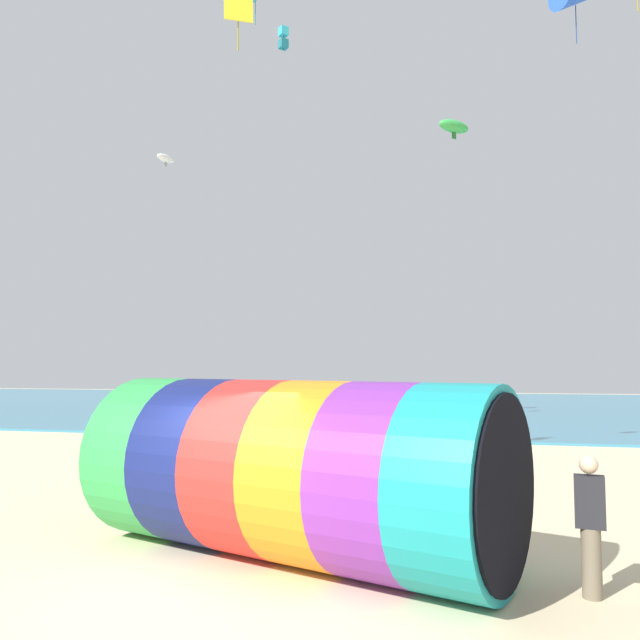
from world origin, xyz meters
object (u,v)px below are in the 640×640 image
giant_inflatable_tube (292,469)px  kite_green_parafoil (454,126)px  kite_yellow_diamond (238,4)px  kite_white_parafoil (166,159)px  kite_handler (590,524)px  kite_cyan_box (283,38)px  bystander_mid_beach (359,442)px

giant_inflatable_tube → kite_green_parafoil: 13.03m
giant_inflatable_tube → kite_yellow_diamond: size_ratio=4.05×
giant_inflatable_tube → kite_white_parafoil: bearing=125.8°
kite_green_parafoil → giant_inflatable_tube: bearing=-104.3°
kite_handler → kite_cyan_box: kite_cyan_box is taller
kite_yellow_diamond → bystander_mid_beach: (2.58, 2.15, -10.74)m
kite_cyan_box → giant_inflatable_tube: bearing=-73.2°
kite_white_parafoil → kite_green_parafoil: 9.68m
kite_handler → kite_green_parafoil: size_ratio=1.52×
kite_white_parafoil → kite_green_parafoil: (9.66, -0.62, 0.06)m
kite_green_parafoil → kite_yellow_diamond: 7.18m
bystander_mid_beach → kite_handler: bearing=-61.0°
kite_cyan_box → kite_handler: bearing=-61.3°
giant_inflatable_tube → bystander_mid_beach: (-0.07, 6.75, -0.41)m
kite_handler → bystander_mid_beach: bearing=119.0°
giant_inflatable_tube → kite_green_parafoil: (2.41, 9.42, 8.67)m
giant_inflatable_tube → bystander_mid_beach: giant_inflatable_tube is taller
kite_cyan_box → kite_yellow_diamond: 11.56m
kite_yellow_diamond → bystander_mid_beach: size_ratio=0.96×
kite_green_parafoil → kite_yellow_diamond: size_ratio=0.67×
kite_cyan_box → kite_white_parafoil: 8.63m
kite_white_parafoil → giant_inflatable_tube: bearing=-54.2°
bystander_mid_beach → kite_white_parafoil: bearing=155.4°
kite_white_parafoil → bystander_mid_beach: size_ratio=0.48×
giant_inflatable_tube → kite_handler: giant_inflatable_tube is taller
giant_inflatable_tube → bystander_mid_beach: bearing=90.6°
kite_handler → kite_white_parafoil: bearing=136.5°
kite_handler → kite_yellow_diamond: bearing=141.8°
kite_cyan_box → bystander_mid_beach: 18.15m
giant_inflatable_tube → kite_yellow_diamond: kite_yellow_diamond is taller
giant_inflatable_tube → kite_cyan_box: size_ratio=7.28×
kite_cyan_box → bystander_mid_beach: bearing=-61.5°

